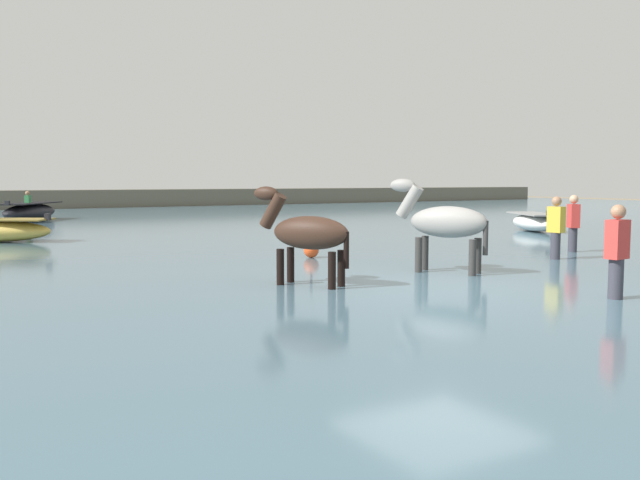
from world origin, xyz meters
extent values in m
plane|color=#84755B|center=(0.00, 0.00, 0.00)|extent=(120.00, 120.00, 0.00)
cube|color=#476675|center=(0.00, 10.00, 0.16)|extent=(90.00, 90.00, 0.32)
ellipsoid|color=gray|center=(1.42, 1.39, 1.23)|extent=(1.12, 1.45, 0.56)
cylinder|color=#31312F|center=(1.03, 1.73, 0.47)|extent=(0.13, 0.13, 0.95)
cylinder|color=#31312F|center=(1.32, 1.90, 0.47)|extent=(0.13, 0.13, 0.95)
cylinder|color=#31312F|center=(1.52, 0.88, 0.47)|extent=(0.13, 0.13, 0.95)
cylinder|color=#31312F|center=(1.81, 1.05, 0.47)|extent=(0.13, 0.13, 0.95)
cylinder|color=gray|center=(1.05, 2.02, 1.58)|extent=(0.45, 0.55, 0.64)
ellipsoid|color=gray|center=(0.98, 2.14, 1.87)|extent=(0.41, 0.51, 0.24)
cylinder|color=#31312F|center=(1.76, 0.82, 0.97)|extent=(0.09, 0.09, 0.60)
ellipsoid|color=#382319|center=(-1.41, 1.40, 1.15)|extent=(1.04, 1.35, 0.52)
cylinder|color=black|center=(-1.77, 1.71, 0.44)|extent=(0.12, 0.12, 0.89)
cylinder|color=black|center=(-1.50, 1.87, 0.44)|extent=(0.12, 0.12, 0.89)
cylinder|color=black|center=(-1.31, 0.92, 0.44)|extent=(0.12, 0.12, 0.89)
cylinder|color=black|center=(-1.04, 1.08, 0.44)|extent=(0.12, 0.12, 0.89)
cylinder|color=#382319|center=(-1.75, 1.99, 1.48)|extent=(0.42, 0.52, 0.60)
ellipsoid|color=#382319|center=(-1.82, 2.10, 1.75)|extent=(0.39, 0.48, 0.22)
cylinder|color=black|center=(-1.10, 0.86, 0.91)|extent=(0.08, 0.08, 0.56)
cube|color=black|center=(-3.60, 11.45, 0.99)|extent=(0.19, 0.20, 0.18)
ellipsoid|color=black|center=(-2.54, 22.13, 0.67)|extent=(3.16, 3.98, 0.69)
cube|color=black|center=(-2.54, 22.13, 1.03)|extent=(3.03, 3.82, 0.04)
cube|color=black|center=(-3.54, 20.54, 1.10)|extent=(0.20, 0.19, 0.18)
cube|color=#388E51|center=(-2.59, 22.16, 1.20)|extent=(0.29, 0.32, 0.30)
sphere|color=#A37556|center=(-2.59, 22.16, 1.44)|extent=(0.18, 0.18, 0.18)
ellipsoid|color=silver|center=(10.60, 7.49, 0.59)|extent=(2.11, 2.81, 0.54)
cube|color=gray|center=(10.60, 7.49, 0.88)|extent=(2.02, 2.70, 0.04)
cube|color=black|center=(10.00, 6.36, 0.95)|extent=(0.20, 0.18, 0.18)
cylinder|color=#383842|center=(6.28, 2.57, 0.44)|extent=(0.20, 0.20, 0.88)
cube|color=red|center=(6.28, 2.57, 1.15)|extent=(0.34, 0.38, 0.54)
sphere|color=tan|center=(6.28, 2.57, 1.53)|extent=(0.20, 0.20, 0.20)
cylinder|color=#383842|center=(4.76, 1.80, 0.44)|extent=(0.20, 0.20, 0.88)
cube|color=gold|center=(4.76, 1.80, 1.15)|extent=(0.23, 0.34, 0.54)
sphere|color=#A37556|center=(4.76, 1.80, 1.53)|extent=(0.20, 0.20, 0.20)
cylinder|color=#383842|center=(1.60, -1.83, 0.44)|extent=(0.20, 0.20, 0.88)
cube|color=red|center=(1.60, -1.83, 1.15)|extent=(0.34, 0.23, 0.54)
sphere|color=#A37556|center=(1.60, -1.83, 1.53)|extent=(0.20, 0.20, 0.20)
sphere|color=#E54C1E|center=(0.55, 4.69, 0.48)|extent=(0.33, 0.33, 0.33)
cylinder|color=black|center=(0.55, 4.69, 0.86)|extent=(0.04, 0.04, 0.42)
cube|color=#605B4C|center=(0.00, 35.07, 0.70)|extent=(80.00, 2.40, 1.40)
camera|label=1|loc=(-6.70, -7.60, 1.95)|focal=37.89mm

